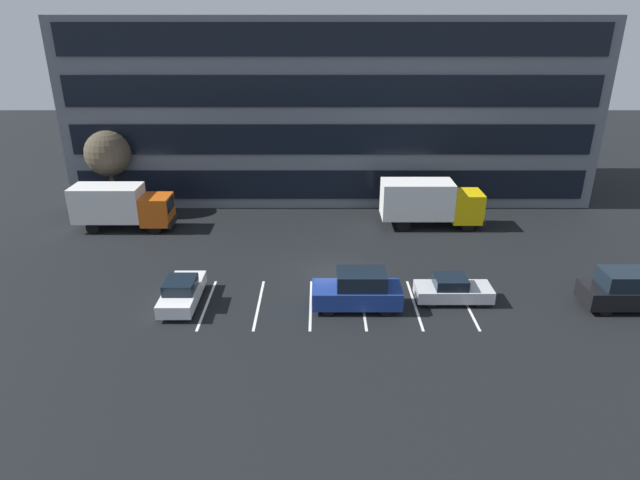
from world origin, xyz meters
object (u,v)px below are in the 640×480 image
object	(u,v)px
box_truck_yellow	(427,201)
suv_navy	(356,290)
sedan_silver	(450,289)
suv_black	(624,290)
sedan_white	(180,292)
bare_tree	(105,154)
box_truck_orange	(118,205)

from	to	relation	value
box_truck_yellow	suv_navy	size ratio (longest dim) A/B	1.57
sedan_silver	suv_black	bearing A→B (deg)	-4.56
suv_navy	sedan_white	bearing A→B (deg)	177.56
suv_black	box_truck_yellow	bearing A→B (deg)	124.59
sedan_white	box_truck_yellow	bearing A→B (deg)	37.02
box_truck_yellow	sedan_white	xyz separation A→B (m)	(-15.31, -11.55, -1.20)
sedan_silver	bare_tree	size ratio (longest dim) A/B	0.64
sedan_white	suv_black	bearing A→B (deg)	-0.98
box_truck_orange	box_truck_yellow	world-z (taller)	box_truck_yellow
suv_navy	suv_black	size ratio (longest dim) A/B	0.99
box_truck_orange	box_truck_yellow	size ratio (longest dim) A/B	0.95
box_truck_yellow	bare_tree	world-z (taller)	bare_tree
suv_black	box_truck_orange	bearing A→B (deg)	159.42
sedan_white	bare_tree	xyz separation A→B (m)	(-8.71, 14.70, 3.96)
sedan_white	suv_black	size ratio (longest dim) A/B	0.90
suv_navy	suv_black	xyz separation A→B (m)	(14.17, -0.00, 0.01)
box_truck_orange	sedan_white	xyz separation A→B (m)	(6.86, -11.02, -1.11)
sedan_white	sedan_silver	bearing A→B (deg)	1.24
suv_black	bare_tree	world-z (taller)	bare_tree
sedan_silver	box_truck_orange	bearing A→B (deg)	153.45
sedan_silver	suv_black	distance (m)	9.03
box_truck_yellow	suv_navy	xyz separation A→B (m)	(-5.93, -11.95, -0.90)
box_truck_orange	bare_tree	world-z (taller)	bare_tree
suv_navy	bare_tree	distance (m)	23.85
sedan_silver	suv_navy	xyz separation A→B (m)	(-5.17, -0.71, 0.33)
suv_navy	sedan_silver	bearing A→B (deg)	7.87
box_truck_yellow	bare_tree	distance (m)	24.39
box_truck_orange	sedan_silver	size ratio (longest dim) A/B	1.72
sedan_white	suv_black	world-z (taller)	suv_black
bare_tree	sedan_silver	bearing A→B (deg)	-31.74
box_truck_orange	suv_black	bearing A→B (deg)	-20.58
sedan_silver	sedan_white	size ratio (longest dim) A/B	0.96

